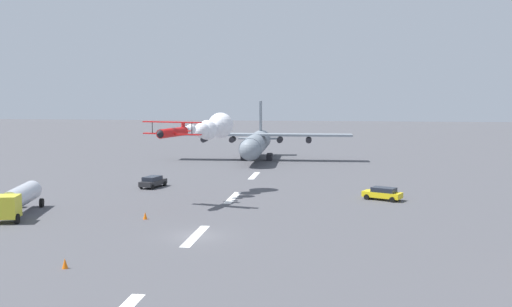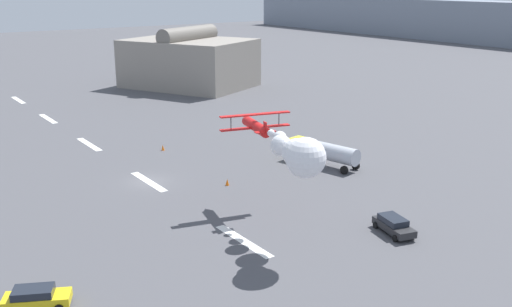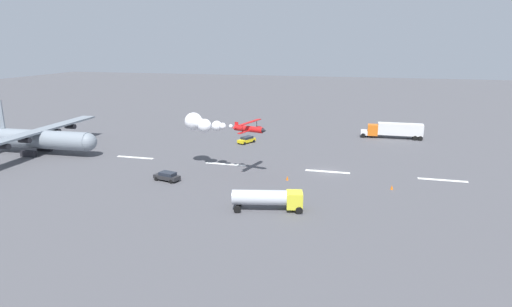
{
  "view_description": "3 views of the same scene",
  "coord_description": "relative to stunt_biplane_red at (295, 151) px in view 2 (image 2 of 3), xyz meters",
  "views": [
    {
      "loc": [
        -50.02,
        -12.06,
        12.63
      ],
      "look_at": [
        40.78,
        0.0,
        3.22
      ],
      "focal_mm": 41.25,
      "sensor_mm": 36.0,
      "label": 1
    },
    {
      "loc": [
        58.89,
        -26.24,
        21.92
      ],
      "look_at": [
        13.2,
        5.66,
        5.56
      ],
      "focal_mm": 41.4,
      "sensor_mm": 36.0,
      "label": 2
    },
    {
      "loc": [
        -5.87,
        74.11,
        22.65
      ],
      "look_at": [
        13.8,
        -1.68,
        2.04
      ],
      "focal_mm": 29.76,
      "sensor_mm": 36.0,
      "label": 3
    }
  ],
  "objects": [
    {
      "name": "runway_stripe_3",
      "position": [
        -22.28,
        -3.23,
        -8.35
      ],
      "size": [
        8.0,
        0.9,
        0.01
      ],
      "primitive_type": "cube",
      "color": "white",
      "rests_on": "ground"
    },
    {
      "name": "runway_stripe_4",
      "position": [
        -2.91,
        -3.23,
        -8.35
      ],
      "size": [
        8.0,
        0.9,
        0.01
      ],
      "primitive_type": "cube",
      "color": "white",
      "rests_on": "ground"
    },
    {
      "name": "airport_staff_sedan",
      "position": [
        3.46,
        8.79,
        -7.54
      ],
      "size": [
        4.8,
        2.86,
        1.52
      ],
      "color": "#262628",
      "rests_on": "ground"
    },
    {
      "name": "runway_stripe_1",
      "position": [
        -61.02,
        -3.23,
        -8.35
      ],
      "size": [
        8.0,
        0.9,
        0.01
      ],
      "primitive_type": "cube",
      "color": "white",
      "rests_on": "ground"
    },
    {
      "name": "stunt_biplane_red",
      "position": [
        0.0,
        0.0,
        0.0
      ],
      "size": [
        16.46,
        8.41,
        3.33
      ],
      "color": "red"
    },
    {
      "name": "runway_stripe_0",
      "position": [
        -80.39,
        -3.23,
        -8.35
      ],
      "size": [
        8.0,
        0.9,
        0.01
      ],
      "primitive_type": "cube",
      "color": "white",
      "rests_on": "ground"
    },
    {
      "name": "fuel_tanker_truck",
      "position": [
        -15.97,
        17.14,
        -6.6
      ],
      "size": [
        10.03,
        4.64,
        2.9
      ],
      "color": "yellow",
      "rests_on": "ground"
    },
    {
      "name": "traffic_cone_near",
      "position": [
        -33.04,
        3.88,
        -7.98
      ],
      "size": [
        0.44,
        0.44,
        0.75
      ],
      "primitive_type": "cone",
      "color": "orange",
      "rests_on": "ground"
    },
    {
      "name": "ground_plane",
      "position": [
        -22.28,
        -3.23,
        -8.35
      ],
      "size": [
        440.0,
        440.0,
        0.0
      ],
      "primitive_type": "plane",
      "color": "#4C4C51",
      "rests_on": "ground"
    },
    {
      "name": "traffic_cone_far",
      "position": [
        -16.12,
        3.44,
        -7.98
      ],
      "size": [
        0.44,
        0.44,
        0.75
      ],
      "primitive_type": "cone",
      "color": "orange",
      "rests_on": "ground"
    },
    {
      "name": "runway_stripe_2",
      "position": [
        -41.65,
        -3.23,
        -8.35
      ],
      "size": [
        8.0,
        0.9,
        0.01
      ],
      "primitive_type": "cube",
      "color": "white",
      "rests_on": "ground"
    },
    {
      "name": "followme_car_yellow",
      "position": [
        -2.01,
        -21.15,
        -7.54
      ],
      "size": [
        3.61,
        4.86,
        1.52
      ],
      "color": "yellow",
      "rests_on": "ground"
    },
    {
      "name": "hangar_building",
      "position": [
        -75.09,
        31.07,
        -3.07
      ],
      "size": [
        30.55,
        27.36,
        12.7
      ],
      "color": "gray",
      "rests_on": "ground"
    }
  ]
}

